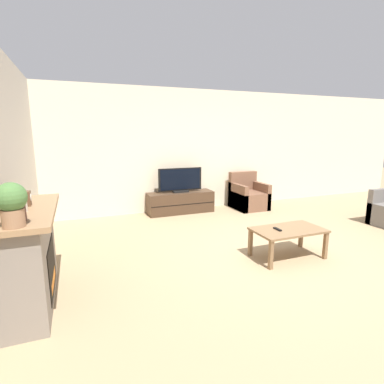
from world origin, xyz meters
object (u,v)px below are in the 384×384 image
Objects in this scene: mantel_vase_centre_left at (23,203)px; tv_stand at (180,202)px; mantel_vase_left at (16,205)px; remote at (277,229)px; fireplace at (29,256)px; armchair at (248,197)px; coffee_table at (288,233)px; mantel_clock at (27,199)px; tv at (180,181)px; potted_plant at (11,202)px.

mantel_vase_centre_left reaches higher than tv_stand.
mantel_vase_left is 3.16m from remote.
fireplace is 4.67× the size of mantel_vase_left.
mantel_vase_centre_left is (0.00, 0.33, -0.05)m from mantel_vase_left.
coffee_table is at bearing -110.64° from armchair.
fireplace is at bearing -96.85° from mantel_clock.
armchair is (1.62, -0.19, -0.43)m from tv.
armchair is (4.22, 2.76, -0.82)m from mantel_vase_centre_left.
mantel_clock is at bearing 177.52° from remote.
fireplace reaches higher than armchair.
tv is at bearing 51.65° from mantel_vase_left.
coffee_table is (0.62, -2.85, 0.13)m from tv_stand.
mantel_vase_centre_left is 3.96m from tv.
mantel_vase_centre_left is 0.52m from potted_plant.
mantel_clock is 3.85m from tv_stand.
armchair reaches higher than coffee_table.
potted_plant is 4.36m from tv.
fireplace is 4.03× the size of potted_plant.
mantel_vase_centre_left is 0.25m from mantel_clock.
tv_stand is 1.47× the size of coffee_table.
mantel_clock is at bearing -133.83° from tv_stand.
fireplace reaches higher than remote.
fireplace is at bearing -179.75° from remote.
tv_stand is at bearing 46.17° from mantel_clock.
mantel_vase_left reaches higher than mantel_clock.
fireplace reaches higher than tv.
fireplace is 1.74× the size of armchair.
tv_stand is (2.60, 3.47, -0.98)m from potted_plant.
mantel_clock reaches higher than tv.
remote is at bearing -113.96° from armchair.
remote is at bearing 2.40° from mantel_vase_centre_left.
mantel_vase_centre_left reaches higher than armchair.
mantel_clock is 1.00× the size of remote.
potted_plant is at bearing -126.86° from tv.
tv_stand is (2.60, 2.71, -0.85)m from mantel_clock.
mantel_vase_centre_left reaches higher than tv.
remote is (-1.17, -2.64, 0.15)m from armchair.
mantel_vase_left reaches higher than mantel_vase_centre_left.
potted_plant reaches higher than armchair.
mantel_clock is (0.00, 0.58, -0.07)m from mantel_vase_left.
mantel_vase_centre_left is 1.27× the size of remote.
mantel_clock is 0.15× the size of tv.
tv_stand is 1.63m from armchair.
remote is at bearing -81.06° from tv.
coffee_table is (0.62, -2.85, -0.35)m from tv.
mantel_clock reaches higher than remote.
remote is (-0.17, 0.02, 0.06)m from coffee_table.
tv_stand is at bearing 173.07° from armchair.
mantel_vase_centre_left reaches higher than fireplace.
potted_plant is at bearing -90.00° from mantel_vase_centre_left.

